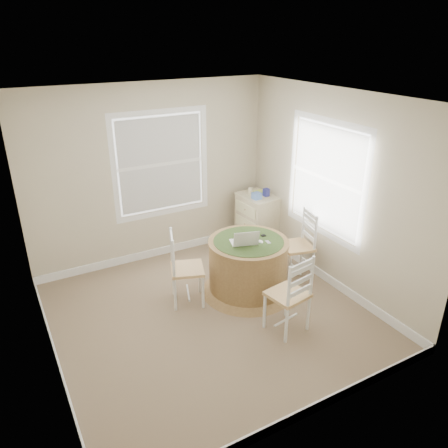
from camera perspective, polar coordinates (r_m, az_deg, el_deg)
room at (r=5.05m, az=-1.22°, el=1.73°), size 3.64×3.64×2.64m
round_table at (r=5.75m, az=3.15°, el=-5.25°), size 1.22×1.22×0.75m
chair_left at (r=5.52m, az=-4.83°, el=-5.83°), size 0.52×0.53×0.95m
chair_near at (r=5.06m, az=8.32°, el=-9.03°), size 0.48×0.47×0.95m
chair_right at (r=6.14m, az=9.48°, el=-2.83°), size 0.48×0.50×0.95m
laptop at (r=5.50m, az=2.66°, el=-2.30°), size 0.39×0.37×0.23m
mouse at (r=5.57m, az=4.78°, el=-2.30°), size 0.07×0.10×0.03m
phone at (r=5.57m, az=5.77°, el=-2.40°), size 0.06×0.10×0.02m
keys at (r=5.73m, az=5.15°, el=-1.56°), size 0.07×0.06×0.02m
corner_chest at (r=6.99m, az=4.27°, el=0.47°), size 0.53×0.67×0.85m
tissue_box at (r=6.66m, az=4.27°, el=3.64°), size 0.13×0.13×0.10m
box_yellow at (r=6.87m, az=4.55°, el=4.11°), size 0.16×0.11×0.06m
box_blue at (r=6.80m, az=5.66°, el=4.12°), size 0.09×0.09×0.12m
cup_cream at (r=6.92m, az=3.38°, el=4.42°), size 0.07×0.07×0.09m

